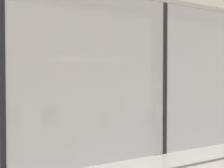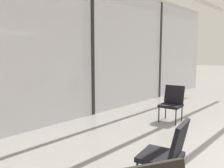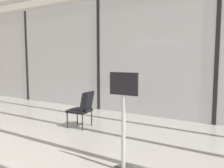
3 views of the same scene
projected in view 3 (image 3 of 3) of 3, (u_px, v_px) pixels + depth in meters
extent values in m
cube|color=silver|center=(99.00, 55.00, 7.45)|extent=(14.00, 0.08, 3.51)
cube|color=black|center=(28.00, 56.00, 9.28)|extent=(0.10, 0.12, 3.51)
cube|color=black|center=(99.00, 55.00, 7.45)|extent=(0.10, 0.12, 3.51)
cube|color=black|center=(217.00, 54.00, 5.63)|extent=(0.10, 0.12, 3.51)
ellipsoid|color=silver|center=(176.00, 47.00, 10.65)|extent=(13.42, 4.42, 4.42)
sphere|color=#9D9DA0|center=(73.00, 50.00, 13.88)|extent=(2.43, 2.43, 2.43)
sphere|color=black|center=(85.00, 40.00, 10.83)|extent=(0.28, 0.28, 0.28)
sphere|color=black|center=(101.00, 39.00, 10.36)|extent=(0.28, 0.28, 0.28)
sphere|color=black|center=(118.00, 38.00, 9.89)|extent=(0.28, 0.28, 0.28)
sphere|color=black|center=(137.00, 37.00, 9.42)|extent=(0.28, 0.28, 0.28)
sphere|color=black|center=(158.00, 36.00, 8.95)|extent=(0.28, 0.28, 0.28)
cube|color=black|center=(80.00, 111.00, 5.55)|extent=(0.53, 0.53, 0.06)
cube|color=black|center=(87.00, 101.00, 5.43)|extent=(0.19, 0.49, 0.44)
cylinder|color=black|center=(77.00, 116.00, 5.85)|extent=(0.03, 0.03, 0.37)
cylinder|color=black|center=(67.00, 120.00, 5.47)|extent=(0.03, 0.03, 0.37)
cylinder|color=black|center=(92.00, 118.00, 5.67)|extent=(0.03, 0.03, 0.37)
cylinder|color=black|center=(82.00, 122.00, 5.29)|extent=(0.03, 0.03, 0.37)
cylinder|color=#B2B2B7|center=(123.00, 134.00, 3.32)|extent=(0.06, 0.06, 1.10)
cube|color=black|center=(124.00, 84.00, 3.24)|extent=(0.44, 0.03, 0.32)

